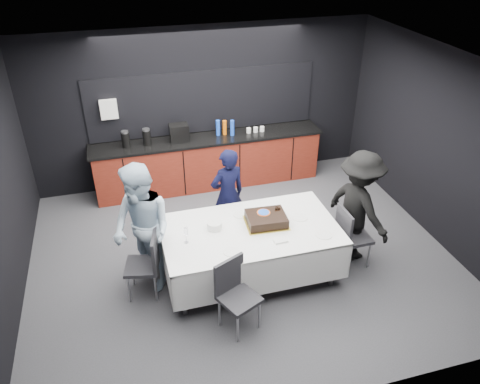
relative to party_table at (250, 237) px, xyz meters
name	(u,v)px	position (x,y,z in m)	size (l,w,h in m)	color
ground	(242,256)	(0.00, 0.40, -0.64)	(6.00, 6.00, 0.00)	#414146
room_shell	(242,142)	(0.00, 0.40, 1.22)	(6.04, 5.04, 2.82)	white
kitchenette	(208,157)	(-0.02, 2.62, -0.10)	(4.10, 0.64, 2.05)	#5F190F
party_table	(250,237)	(0.00, 0.00, 0.00)	(2.32, 1.32, 0.78)	#99999E
cake_assembly	(266,219)	(0.24, 0.06, 0.21)	(0.58, 0.49, 0.17)	gold
plate_stack	(215,225)	(-0.45, 0.13, 0.19)	(0.20, 0.20, 0.10)	white
loose_plate_near	(231,252)	(-0.37, -0.40, 0.14)	(0.20, 0.20, 0.01)	white
loose_plate_right_a	(300,217)	(0.72, 0.06, 0.14)	(0.21, 0.21, 0.01)	white
loose_plate_right_b	(324,235)	(0.88, -0.39, 0.14)	(0.22, 0.22, 0.01)	white
loose_plate_far	(241,215)	(-0.04, 0.34, 0.14)	(0.20, 0.20, 0.01)	white
fork_pile	(281,240)	(0.29, -0.37, 0.15)	(0.17, 0.11, 0.03)	white
champagne_flute	(186,232)	(-0.86, -0.07, 0.30)	(0.06, 0.06, 0.22)	white
chair_left	(148,261)	(-1.37, 0.00, -0.11)	(0.50, 0.50, 0.92)	#28282D
chair_right	(350,233)	(1.40, -0.15, -0.11)	(0.43, 0.43, 0.92)	#28282D
chair_near	(235,290)	(-0.43, -0.81, -0.11)	(0.56, 0.56, 0.92)	#28282D
person_center	(228,195)	(-0.06, 0.95, 0.11)	(0.54, 0.36, 1.49)	black
person_left	(142,230)	(-1.37, 0.19, 0.26)	(0.87, 0.68, 1.80)	#ABC3D7
person_right	(358,207)	(1.58, 0.02, 0.19)	(1.08, 0.62, 1.67)	black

